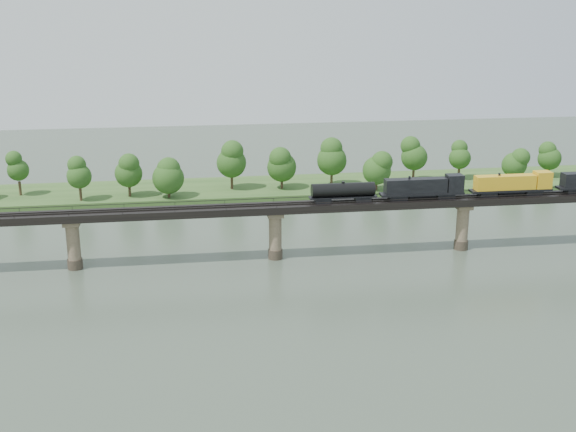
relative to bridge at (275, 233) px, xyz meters
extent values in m
plane|color=#364435|center=(0.00, -30.00, -5.46)|extent=(400.00, 400.00, 0.00)
cube|color=#315321|center=(0.00, 55.00, -4.66)|extent=(300.00, 24.00, 1.60)
cylinder|color=#473A2D|center=(-40.00, 0.00, -4.46)|extent=(3.00, 3.00, 2.00)
cylinder|color=#837055|center=(-40.00, 0.00, 0.04)|extent=(2.60, 2.60, 9.00)
cube|color=#837055|center=(-40.00, 0.00, 4.04)|extent=(3.20, 3.20, 1.00)
cylinder|color=#473A2D|center=(0.00, 0.00, -4.46)|extent=(3.00, 3.00, 2.00)
cylinder|color=#837055|center=(0.00, 0.00, 0.04)|extent=(2.60, 2.60, 9.00)
cube|color=#837055|center=(0.00, 0.00, 4.04)|extent=(3.20, 3.20, 1.00)
cylinder|color=#473A2D|center=(40.00, 0.00, -4.46)|extent=(3.00, 3.00, 2.00)
cylinder|color=#837055|center=(40.00, 0.00, 0.04)|extent=(2.60, 2.60, 9.00)
cube|color=#837055|center=(40.00, 0.00, 4.04)|extent=(3.20, 3.20, 1.00)
cube|color=black|center=(0.00, 0.00, 5.29)|extent=(220.00, 5.00, 1.50)
cube|color=black|center=(0.00, -0.75, 6.12)|extent=(220.00, 0.12, 0.16)
cube|color=black|center=(0.00, 0.75, 6.12)|extent=(220.00, 0.12, 0.16)
cube|color=black|center=(0.00, -2.40, 6.74)|extent=(220.00, 0.10, 0.10)
cube|color=black|center=(0.00, 2.40, 6.74)|extent=(220.00, 0.10, 0.10)
cube|color=black|center=(0.00, -2.40, 6.39)|extent=(0.08, 0.08, 0.70)
cube|color=black|center=(0.00, 2.40, 6.39)|extent=(0.08, 0.08, 0.70)
cylinder|color=#382619|center=(-60.94, 54.18, -2.00)|extent=(0.70, 0.70, 3.71)
sphere|color=#1D4614|center=(-60.94, 54.18, 2.95)|extent=(5.67, 5.67, 5.67)
sphere|color=#1D4614|center=(-60.94, 54.18, 6.04)|extent=(4.25, 4.25, 4.25)
cylinder|color=#382619|center=(-44.43, 46.31, -2.10)|extent=(0.70, 0.70, 3.51)
sphere|color=#1D4614|center=(-44.43, 46.31, 2.57)|extent=(6.31, 6.31, 6.31)
sphere|color=#1D4614|center=(-44.43, 46.31, 5.50)|extent=(4.73, 4.73, 4.73)
cylinder|color=#382619|center=(-32.24, 48.84, -2.19)|extent=(0.70, 0.70, 3.34)
sphere|color=#1D4614|center=(-32.24, 48.84, 2.27)|extent=(7.18, 7.18, 7.18)
sphere|color=#1D4614|center=(-32.24, 48.84, 5.06)|extent=(5.39, 5.39, 5.39)
cylinder|color=#382619|center=(-22.01, 46.15, -2.45)|extent=(0.70, 0.70, 2.83)
sphere|color=#1D4614|center=(-22.01, 46.15, 1.32)|extent=(8.26, 8.26, 8.26)
sphere|color=#1D4614|center=(-22.01, 46.15, 3.68)|extent=(6.19, 6.19, 6.19)
cylinder|color=#382619|center=(-5.04, 52.68, -1.88)|extent=(0.70, 0.70, 3.96)
sphere|color=#1D4614|center=(-5.04, 52.68, 3.41)|extent=(8.07, 8.07, 8.07)
sphere|color=#1D4614|center=(-5.04, 52.68, 6.71)|extent=(6.05, 6.05, 6.05)
cylinder|color=#382619|center=(8.52, 51.14, -2.23)|extent=(0.70, 0.70, 3.27)
sphere|color=#1D4614|center=(8.52, 51.14, 2.13)|extent=(8.03, 8.03, 8.03)
sphere|color=#1D4614|center=(8.52, 51.14, 4.85)|extent=(6.02, 6.02, 6.02)
cylinder|color=#382619|center=(22.65, 52.31, -1.90)|extent=(0.70, 0.70, 3.92)
sphere|color=#1D4614|center=(22.65, 52.31, 3.33)|extent=(8.29, 8.29, 8.29)
sphere|color=#1D4614|center=(22.65, 52.31, 6.60)|extent=(6.21, 6.21, 6.21)
cylinder|color=#382619|center=(33.59, 45.35, -2.35)|extent=(0.70, 0.70, 3.02)
sphere|color=#1D4614|center=(33.59, 45.35, 1.69)|extent=(7.74, 7.74, 7.74)
sphere|color=#1D4614|center=(33.59, 45.35, 4.21)|extent=(5.80, 5.80, 5.80)
cylinder|color=#382619|center=(46.81, 54.03, -1.96)|extent=(0.70, 0.70, 3.80)
sphere|color=#1D4614|center=(46.81, 54.03, 3.10)|extent=(7.47, 7.47, 7.47)
sphere|color=#1D4614|center=(46.81, 54.03, 6.27)|extent=(5.60, 5.60, 5.60)
cylinder|color=#382619|center=(60.48, 54.26, -2.17)|extent=(0.70, 0.70, 3.38)
sphere|color=#1D4614|center=(60.48, 54.26, 2.34)|extent=(6.23, 6.23, 6.23)
sphere|color=#1D4614|center=(60.48, 54.26, 5.16)|extent=(4.67, 4.67, 4.67)
cylinder|color=#382619|center=(74.35, 48.39, -2.47)|extent=(0.70, 0.70, 2.77)
sphere|color=#1D4614|center=(74.35, 48.39, 1.22)|extent=(7.04, 7.04, 7.04)
sphere|color=#1D4614|center=(74.35, 48.39, 3.54)|extent=(5.28, 5.28, 5.28)
cylinder|color=#382619|center=(87.62, 53.57, -2.39)|extent=(0.70, 0.70, 2.94)
sphere|color=#1D4614|center=(87.62, 53.57, 1.54)|extent=(6.73, 6.73, 6.73)
sphere|color=#1D4614|center=(87.62, 53.57, 3.99)|extent=(5.05, 5.05, 5.05)
cube|color=black|center=(64.51, 0.00, 6.55)|extent=(3.71, 2.23, 1.02)
cube|color=black|center=(55.23, 0.00, 6.55)|extent=(3.71, 2.23, 1.02)
cube|color=black|center=(45.03, 0.00, 6.55)|extent=(3.71, 2.23, 1.02)
cube|color=black|center=(50.13, 0.00, 7.20)|extent=(17.63, 2.78, 0.46)
cube|color=gold|center=(48.74, 0.00, 8.92)|extent=(12.99, 2.50, 2.97)
cube|color=gold|center=(57.09, 0.00, 9.19)|extent=(3.34, 2.78, 3.53)
cylinder|color=black|center=(50.13, 0.00, 6.69)|extent=(5.57, 1.30, 1.30)
cube|color=black|center=(35.75, 0.00, 6.55)|extent=(3.71, 2.23, 1.02)
cube|color=black|center=(25.55, 0.00, 6.55)|extent=(3.71, 2.23, 1.02)
cube|color=black|center=(30.65, 0.00, 7.20)|extent=(17.63, 2.78, 0.46)
cube|color=black|center=(29.26, 0.00, 8.92)|extent=(12.99, 2.50, 2.97)
cube|color=black|center=(37.61, 0.00, 9.19)|extent=(3.34, 2.78, 3.53)
cylinder|color=black|center=(30.65, 0.00, 6.69)|extent=(5.57, 1.30, 1.30)
cube|color=black|center=(18.13, 0.00, 6.55)|extent=(3.25, 2.04, 1.02)
cube|color=black|center=(9.78, 0.00, 6.55)|extent=(3.25, 2.04, 1.02)
cube|color=black|center=(13.95, 0.00, 7.15)|extent=(13.92, 2.23, 0.28)
cylinder|color=black|center=(13.95, 0.00, 8.64)|extent=(12.99, 2.78, 2.78)
cylinder|color=black|center=(13.95, 0.00, 10.12)|extent=(0.65, 0.65, 0.46)
camera|label=1|loc=(-18.02, -138.80, 45.28)|focal=45.00mm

